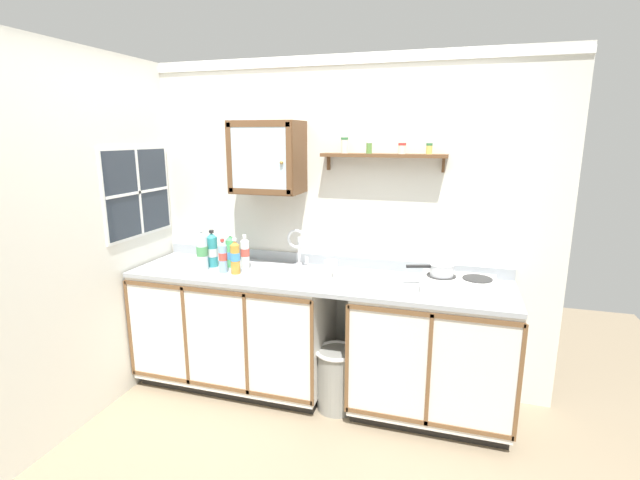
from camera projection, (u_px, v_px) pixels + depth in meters
name	position (u px, v px, depth m)	size (l,w,h in m)	color
floor	(298.00, 423.00, 3.08)	(5.75, 5.75, 0.00)	gray
back_wall	(327.00, 224.00, 3.48)	(3.35, 0.07, 2.46)	silver
side_wall_left	(81.00, 241.00, 2.97)	(0.05, 3.49, 2.46)	silver
lower_cabinet_run	(236.00, 328.00, 3.51)	(1.47, 0.64, 0.90)	black
lower_cabinet_run_right	(432.00, 353.00, 3.10)	(1.06, 0.64, 0.90)	black
countertop	(314.00, 278.00, 3.23)	(2.71, 0.66, 0.03)	#9EA3A8
backsplash	(326.00, 260.00, 3.50)	(2.71, 0.02, 0.08)	#9EA3A8
sink	(290.00, 275.00, 3.32)	(0.56, 0.43, 0.41)	silver
hot_plate_stove	(459.00, 283.00, 2.97)	(0.47, 0.33, 0.07)	silver
saucepan	(441.00, 269.00, 3.00)	(0.31, 0.16, 0.08)	silver
bottle_water_clear_0	(202.00, 251.00, 3.36)	(0.08, 0.08, 0.31)	silver
bottle_detergent_teal_1	(212.00, 250.00, 3.45)	(0.08, 0.08, 0.28)	teal
bottle_water_blue_2	(223.00, 257.00, 3.30)	(0.06, 0.06, 0.25)	#8CB7E0
bottle_opaque_white_3	(245.00, 252.00, 3.41)	(0.07, 0.07, 0.26)	white
bottle_juice_amber_4	(235.00, 257.00, 3.27)	(0.07, 0.07, 0.26)	gold
bottle_soda_green_5	(231.00, 252.00, 3.45)	(0.08, 0.08, 0.26)	#4CB266
mug	(331.00, 268.00, 3.26)	(0.10, 0.13, 0.10)	white
wall_cabinet	(268.00, 157.00, 3.30)	(0.50, 0.35, 0.52)	brown
spice_shelf	(382.00, 154.00, 3.15)	(0.87, 0.14, 0.23)	brown
window	(138.00, 192.00, 3.42)	(0.03, 0.74, 0.67)	#262D38
trash_bin	(336.00, 378.00, 3.21)	(0.31, 0.31, 0.45)	gray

